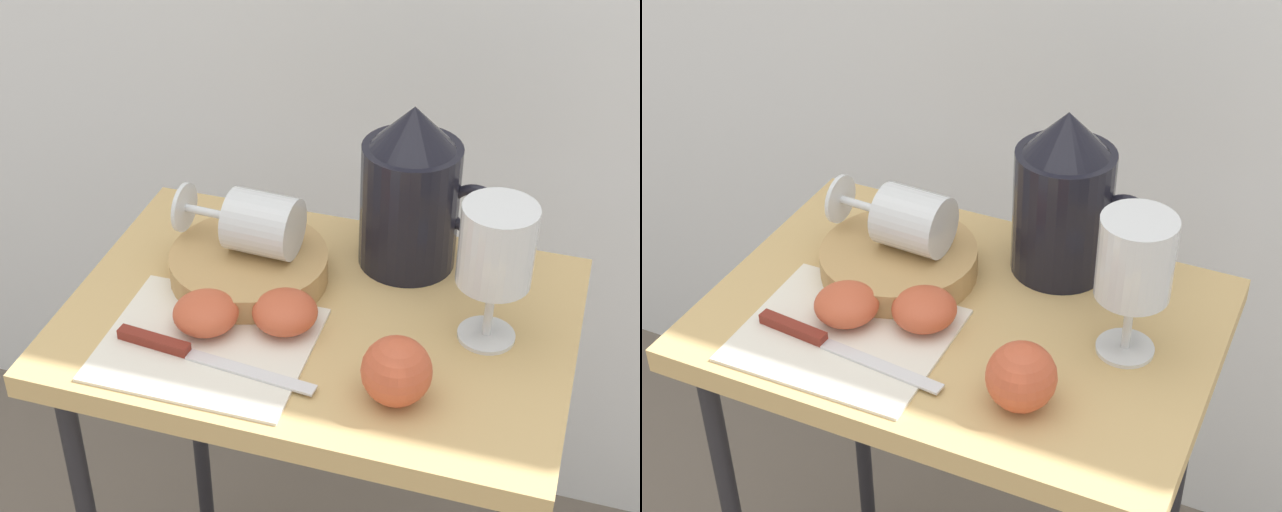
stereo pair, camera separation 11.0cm
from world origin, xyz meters
TOP-DOWN VIEW (x-y plane):
  - table at (0.00, 0.00)m, footprint 0.58×0.40m
  - linen_napkin at (-0.10, -0.09)m, footprint 0.23×0.19m
  - basket_tray at (-0.10, 0.04)m, footprint 0.19×0.19m
  - pitcher at (0.07, 0.13)m, footprint 0.17×0.12m
  - wine_glass_upright at (0.19, 0.01)m, footprint 0.08×0.08m
  - wine_glass_tipped_near at (-0.09, 0.05)m, footprint 0.15×0.08m
  - apple_half_left at (-0.11, -0.07)m, footprint 0.07×0.07m
  - apple_half_right at (-0.03, -0.04)m, footprint 0.07×0.07m
  - apple_whole at (0.12, -0.11)m, footprint 0.07×0.07m
  - knife at (-0.12, -0.12)m, footprint 0.23×0.04m

SIDE VIEW (x-z plane):
  - table at x=0.00m, z-range 0.26..0.94m
  - linen_napkin at x=-0.10m, z-range 0.67..0.68m
  - knife at x=-0.12m, z-range 0.68..0.69m
  - basket_tray at x=-0.10m, z-range 0.67..0.71m
  - apple_half_left at x=-0.11m, z-range 0.68..0.72m
  - apple_half_right at x=-0.03m, z-range 0.68..0.72m
  - apple_whole at x=0.12m, z-range 0.67..0.75m
  - wine_glass_tipped_near at x=-0.09m, z-range 0.71..0.78m
  - pitcher at x=0.07m, z-range 0.65..0.86m
  - wine_glass_upright at x=0.19m, z-range 0.70..0.87m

